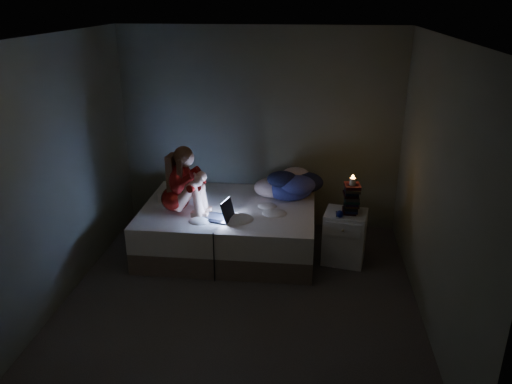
# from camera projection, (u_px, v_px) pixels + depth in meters

# --- Properties ---
(floor) EXTENTS (3.60, 3.80, 0.02)m
(floor) POSITION_uv_depth(u_px,v_px,m) (241.00, 300.00, 5.18)
(floor) COLOR #2E2C2B
(floor) RESTS_ON ground
(ceiling) EXTENTS (3.60, 3.80, 0.02)m
(ceiling) POSITION_uv_depth(u_px,v_px,m) (237.00, 35.00, 4.22)
(ceiling) COLOR silver
(ceiling) RESTS_ON ground
(wall_back) EXTENTS (3.60, 0.02, 2.60)m
(wall_back) POSITION_uv_depth(u_px,v_px,m) (260.00, 130.00, 6.47)
(wall_back) COLOR slate
(wall_back) RESTS_ON ground
(wall_front) EXTENTS (3.60, 0.02, 2.60)m
(wall_front) POSITION_uv_depth(u_px,v_px,m) (193.00, 293.00, 2.94)
(wall_front) COLOR slate
(wall_front) RESTS_ON ground
(wall_left) EXTENTS (0.02, 3.80, 2.60)m
(wall_left) POSITION_uv_depth(u_px,v_px,m) (56.00, 174.00, 4.89)
(wall_left) COLOR slate
(wall_left) RESTS_ON ground
(wall_right) EXTENTS (0.02, 3.80, 2.60)m
(wall_right) POSITION_uv_depth(u_px,v_px,m) (438.00, 189.00, 4.52)
(wall_right) COLOR slate
(wall_right) RESTS_ON ground
(bed) EXTENTS (2.04, 1.53, 0.56)m
(bed) POSITION_uv_depth(u_px,v_px,m) (229.00, 227.00, 6.12)
(bed) COLOR silver
(bed) RESTS_ON ground
(pillow) EXTENTS (0.47, 0.33, 0.14)m
(pillow) POSITION_uv_depth(u_px,v_px,m) (180.00, 194.00, 6.21)
(pillow) COLOR white
(pillow) RESTS_ON bed
(woman) EXTENTS (0.53, 0.37, 0.81)m
(woman) POSITION_uv_depth(u_px,v_px,m) (174.00, 180.00, 5.71)
(woman) COLOR maroon
(woman) RESTS_ON bed
(laptop) EXTENTS (0.42, 0.34, 0.26)m
(laptop) POSITION_uv_depth(u_px,v_px,m) (215.00, 208.00, 5.64)
(laptop) COLOR black
(laptop) RESTS_ON bed
(clothes_pile) EXTENTS (0.78, 0.72, 0.38)m
(clothes_pile) POSITION_uv_depth(u_px,v_px,m) (289.00, 183.00, 6.22)
(clothes_pile) COLOR navy
(clothes_pile) RESTS_ON bed
(nightstand) EXTENTS (0.53, 0.49, 0.62)m
(nightstand) POSITION_uv_depth(u_px,v_px,m) (344.00, 237.00, 5.82)
(nightstand) COLOR silver
(nightstand) RESTS_ON ground
(book_stack) EXTENTS (0.19, 0.25, 0.31)m
(book_stack) POSITION_uv_depth(u_px,v_px,m) (351.00, 200.00, 5.65)
(book_stack) COLOR black
(book_stack) RESTS_ON nightstand
(candle) EXTENTS (0.07, 0.07, 0.08)m
(candle) POSITION_uv_depth(u_px,v_px,m) (352.00, 184.00, 5.58)
(candle) COLOR beige
(candle) RESTS_ON book_stack
(phone) EXTENTS (0.09, 0.15, 0.01)m
(phone) POSITION_uv_depth(u_px,v_px,m) (340.00, 215.00, 5.64)
(phone) COLOR black
(phone) RESTS_ON nightstand
(blue_orb) EXTENTS (0.08, 0.08, 0.08)m
(blue_orb) POSITION_uv_depth(u_px,v_px,m) (342.00, 215.00, 5.56)
(blue_orb) COLOR #08125D
(blue_orb) RESTS_ON nightstand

